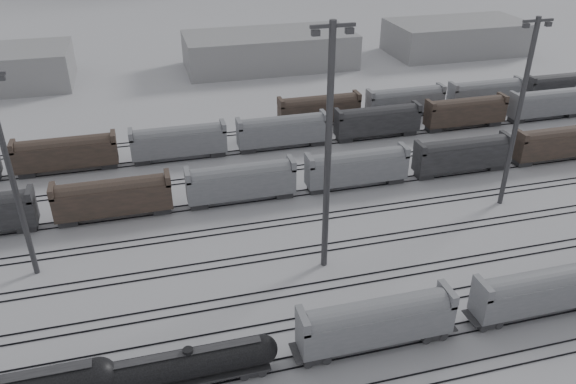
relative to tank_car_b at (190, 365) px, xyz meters
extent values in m
plane|color=silver|center=(19.52, -1.00, -2.26)|extent=(900.00, 900.00, 0.00)
cube|color=black|center=(19.52, -4.28, -2.18)|extent=(220.00, 0.07, 0.16)
cube|color=black|center=(19.52, -0.72, -2.18)|extent=(220.00, 0.07, 0.16)
cube|color=black|center=(19.52, 0.72, -2.18)|extent=(220.00, 0.07, 0.16)
cube|color=black|center=(19.52, 4.28, -2.18)|extent=(220.00, 0.07, 0.16)
cube|color=black|center=(19.52, 5.72, -2.18)|extent=(220.00, 0.07, 0.16)
cube|color=black|center=(19.52, 9.28, -2.18)|extent=(220.00, 0.07, 0.16)
cube|color=black|center=(19.52, 10.72, -2.18)|extent=(220.00, 0.07, 0.16)
cube|color=black|center=(19.52, 16.28, -2.18)|extent=(220.00, 0.07, 0.16)
cube|color=black|center=(19.52, 17.72, -2.18)|extent=(220.00, 0.07, 0.16)
cube|color=black|center=(19.52, 23.28, -2.18)|extent=(220.00, 0.07, 0.16)
cube|color=black|center=(19.52, 24.72, -2.18)|extent=(220.00, 0.07, 0.16)
cube|color=black|center=(19.52, 30.28, -2.18)|extent=(220.00, 0.07, 0.16)
cube|color=black|center=(19.52, 31.72, -2.18)|extent=(220.00, 0.07, 0.16)
cube|color=black|center=(19.52, 38.28, -2.18)|extent=(220.00, 0.07, 0.16)
cube|color=black|center=(19.52, 39.72, -2.18)|extent=(220.00, 0.07, 0.16)
cube|color=black|center=(19.52, 46.28, -2.18)|extent=(220.00, 0.07, 0.16)
cube|color=black|center=(19.52, 47.72, -2.18)|extent=(220.00, 0.07, 0.16)
cube|color=black|center=(19.52, 54.28, -2.18)|extent=(220.00, 0.07, 0.16)
cube|color=black|center=(19.52, 55.72, -2.18)|extent=(220.00, 0.07, 0.16)
sphere|color=black|center=(-7.51, 0.00, 0.67)|extent=(3.21, 3.21, 3.21)
cube|color=black|center=(5.45, 0.00, -1.76)|extent=(2.36, 1.91, 0.64)
cube|color=black|center=(0.00, 0.00, -1.31)|extent=(14.09, 2.45, 0.23)
cylinder|color=black|center=(0.00, 0.00, 0.15)|extent=(13.18, 2.64, 2.64)
sphere|color=black|center=(-6.59, 0.00, 0.15)|extent=(2.64, 2.64, 2.64)
sphere|color=black|center=(6.59, 0.00, 0.15)|extent=(2.64, 2.64, 2.64)
cylinder|color=black|center=(0.00, 0.00, 1.60)|extent=(0.91, 0.91, 0.45)
cube|color=black|center=(0.00, 0.00, 1.51)|extent=(12.73, 0.82, 0.05)
cube|color=black|center=(11.47, 0.00, -1.71)|extent=(2.59, 2.09, 0.70)
cube|color=black|center=(23.42, 0.00, -1.71)|extent=(2.59, 2.09, 0.70)
cube|color=gray|center=(17.45, 0.00, 0.63)|extent=(14.93, 2.99, 3.19)
cylinder|color=gray|center=(17.45, 0.00, 1.82)|extent=(13.54, 2.89, 2.89)
cube|color=gray|center=(10.28, 0.00, 2.62)|extent=(0.70, 2.99, 1.39)
cube|color=gray|center=(24.61, 0.00, 2.62)|extent=(0.70, 2.99, 1.39)
cone|color=black|center=(17.45, 0.00, -1.32)|extent=(2.39, 2.39, 0.90)
cube|color=black|center=(29.59, 0.00, -1.72)|extent=(2.54, 2.05, 0.68)
cube|color=gray|center=(35.46, 0.00, 0.57)|extent=(14.66, 2.93, 3.13)
cylinder|color=gray|center=(35.46, 0.00, 1.75)|extent=(13.29, 2.83, 2.83)
cube|color=gray|center=(28.42, 0.00, 2.53)|extent=(0.68, 2.93, 1.37)
cone|color=black|center=(35.46, 0.00, -1.33)|extent=(2.35, 2.35, 0.88)
cylinder|color=#3C3C3F|center=(-15.26, 20.89, 9.61)|extent=(0.61, 0.61, 23.74)
cube|color=#3C3C3F|center=(-13.83, 20.89, 20.53)|extent=(0.66, 0.47, 0.47)
cylinder|color=#3C3C3F|center=(16.98, 13.88, 11.73)|extent=(0.72, 0.72, 27.99)
cube|color=#3C3C3F|center=(16.98, 13.88, 25.17)|extent=(4.48, 0.34, 0.34)
cube|color=#3C3C3F|center=(15.30, 13.88, 24.61)|extent=(0.78, 0.56, 0.56)
cube|color=#3C3C3F|center=(18.65, 13.88, 24.61)|extent=(0.78, 0.56, 0.56)
cylinder|color=#3C3C3F|center=(45.20, 21.21, 10.43)|extent=(0.65, 0.65, 25.37)
cube|color=#3C3C3F|center=(45.20, 21.21, 22.61)|extent=(4.06, 0.30, 0.30)
cube|color=#3C3C3F|center=(43.68, 21.21, 22.10)|extent=(0.71, 0.51, 0.51)
cube|color=#3C3C3F|center=(46.72, 21.21, 22.10)|extent=(0.71, 0.51, 0.51)
cube|color=#4C3930|center=(-6.48, 31.00, 0.54)|extent=(15.00, 3.00, 5.60)
cube|color=gray|center=(10.52, 31.00, 0.54)|extent=(15.00, 3.00, 5.60)
cube|color=gray|center=(27.52, 31.00, 0.54)|extent=(15.00, 3.00, 5.60)
cube|color=black|center=(44.52, 31.00, 0.54)|extent=(15.00, 3.00, 5.60)
cube|color=#4C3930|center=(61.52, 31.00, 0.54)|extent=(15.00, 3.00, 5.60)
cube|color=#4C3930|center=(-13.48, 47.00, 0.54)|extent=(15.00, 3.00, 5.60)
cube|color=gray|center=(3.52, 47.00, 0.54)|extent=(15.00, 3.00, 5.60)
cube|color=gray|center=(20.52, 47.00, 0.54)|extent=(15.00, 3.00, 5.60)
cube|color=black|center=(37.52, 47.00, 0.54)|extent=(15.00, 3.00, 5.60)
cube|color=#4C3930|center=(54.52, 47.00, 0.54)|extent=(15.00, 3.00, 5.60)
cube|color=gray|center=(71.52, 47.00, 0.54)|extent=(15.00, 3.00, 5.60)
cube|color=#4C3930|center=(29.52, 55.00, 0.54)|extent=(15.00, 3.00, 5.60)
cube|color=gray|center=(46.52, 55.00, 0.54)|extent=(15.00, 3.00, 5.60)
cube|color=gray|center=(63.52, 55.00, 0.54)|extent=(15.00, 3.00, 5.60)
cube|color=black|center=(80.52, 55.00, 0.54)|extent=(15.00, 3.00, 5.60)
cube|color=gray|center=(29.52, 94.00, 1.74)|extent=(40.00, 18.00, 8.00)
cube|color=gray|center=(79.52, 94.00, 1.74)|extent=(35.00, 18.00, 8.00)
camera|label=1|loc=(-0.89, -36.54, 36.89)|focal=35.00mm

